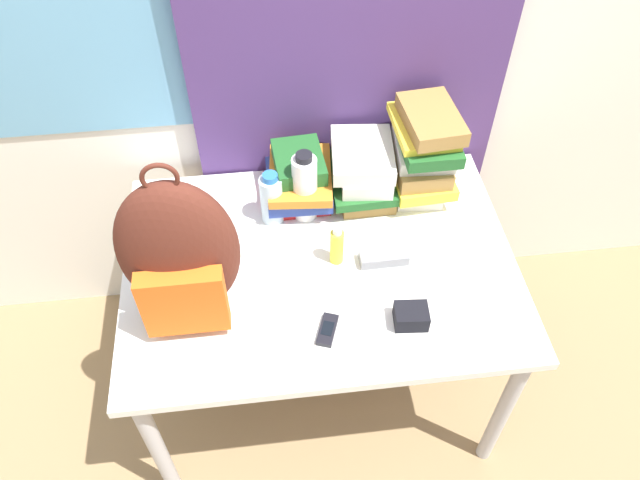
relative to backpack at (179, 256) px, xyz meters
name	(u,v)px	position (x,y,z in m)	size (l,w,h in m)	color
wall_back	(298,15)	(0.38, 0.65, 0.30)	(6.00, 0.06, 2.50)	silver
curtain_blue	(352,21)	(0.54, 0.60, 0.30)	(1.03, 0.04, 2.50)	#4C336B
desk	(320,277)	(0.39, 0.13, -0.32)	(1.21, 0.87, 0.71)	silver
backpack	(179,256)	(0.00, 0.00, 0.00)	(0.32, 0.20, 0.55)	#512319
book_stack_left	(298,180)	(0.35, 0.42, -0.15)	(0.23, 0.30, 0.18)	red
book_stack_center	(363,171)	(0.57, 0.42, -0.14)	(0.22, 0.29, 0.19)	olive
book_stack_right	(422,152)	(0.76, 0.42, -0.07)	(0.21, 0.28, 0.32)	silver
water_bottle	(272,198)	(0.26, 0.33, -0.15)	(0.07, 0.07, 0.19)	silver
sports_bottle	(305,187)	(0.37, 0.34, -0.11)	(0.08, 0.08, 0.26)	white
sunscreen_bottle	(337,246)	(0.44, 0.13, -0.17)	(0.04, 0.04, 0.15)	yellow
cell_phone	(327,330)	(0.38, -0.13, -0.23)	(0.08, 0.11, 0.02)	black
sunglasses_case	(384,258)	(0.58, 0.11, -0.22)	(0.15, 0.06, 0.04)	gray
camera_pouch	(411,316)	(0.62, -0.12, -0.21)	(0.10, 0.08, 0.06)	black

